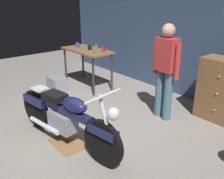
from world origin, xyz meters
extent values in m
plane|color=gray|center=(0.00, 0.00, 0.00)|extent=(12.00, 12.00, 0.00)
cube|color=#384C70|center=(0.00, 2.80, 1.55)|extent=(8.00, 0.12, 3.10)
cube|color=brown|center=(-1.88, 1.51, 0.88)|extent=(1.30, 0.64, 0.04)
cylinder|color=#2D2D33|center=(-2.47, 1.25, 0.43)|extent=(0.05, 0.05, 0.86)
cylinder|color=#2D2D33|center=(-1.29, 1.25, 0.43)|extent=(0.05, 0.05, 0.86)
cylinder|color=#2D2D33|center=(-2.47, 1.77, 0.43)|extent=(0.05, 0.05, 0.86)
cylinder|color=#2D2D33|center=(-1.29, 1.77, 0.43)|extent=(0.05, 0.05, 0.86)
cylinder|color=black|center=(0.72, -0.07, 0.32)|extent=(0.64, 0.16, 0.64)
cylinder|color=black|center=(-0.81, -0.29, 0.32)|extent=(0.64, 0.16, 0.64)
cube|color=#191E4C|center=(0.72, -0.07, 0.50)|extent=(0.46, 0.20, 0.10)
cube|color=#191E4C|center=(-0.76, -0.28, 0.50)|extent=(0.54, 0.25, 0.12)
cube|color=gray|center=(-0.09, -0.19, 0.34)|extent=(0.47, 0.30, 0.28)
cube|color=#191E4C|center=(0.01, -0.17, 0.55)|extent=(1.10, 0.25, 0.10)
ellipsoid|color=#191E4C|center=(0.20, -0.14, 0.70)|extent=(0.47, 0.28, 0.20)
cube|color=black|center=(-0.24, -0.21, 0.70)|extent=(0.39, 0.29, 0.10)
cube|color=silver|center=(-0.64, -0.26, 0.72)|extent=(0.27, 0.23, 0.03)
cylinder|color=silver|center=(0.78, -0.06, 0.65)|extent=(0.27, 0.09, 0.68)
cylinder|color=silver|center=(0.74, -0.07, 0.98)|extent=(0.12, 0.60, 0.03)
sphere|color=silver|center=(0.90, -0.04, 0.80)|extent=(0.16, 0.16, 0.16)
cylinder|color=silver|center=(-0.37, -0.37, 0.22)|extent=(0.70, 0.17, 0.07)
cylinder|color=#466A7C|center=(0.45, 1.58, 0.44)|extent=(0.15, 0.15, 0.88)
cylinder|color=#466A7C|center=(0.25, 1.60, 0.44)|extent=(0.15, 0.15, 0.88)
cube|color=#BF3333|center=(0.35, 1.59, 1.16)|extent=(0.40, 0.25, 0.56)
cylinder|color=#BF3333|center=(0.59, 1.57, 1.08)|extent=(0.09, 0.09, 0.58)
cylinder|color=#BF3333|center=(0.11, 1.61, 1.08)|extent=(0.09, 0.09, 0.58)
sphere|color=tan|center=(0.35, 1.59, 1.56)|extent=(0.22, 0.22, 0.22)
cube|color=brown|center=(1.07, 2.30, 0.55)|extent=(0.80, 0.44, 1.10)
sphere|color=tan|center=(1.07, 2.07, 0.85)|extent=(0.04, 0.04, 0.04)
sphere|color=tan|center=(1.07, 2.07, 0.55)|extent=(0.04, 0.04, 0.04)
sphere|color=tan|center=(1.07, 2.07, 0.25)|extent=(0.04, 0.04, 0.04)
cube|color=olive|center=(0.01, -0.18, 0.01)|extent=(0.56, 0.40, 0.01)
cube|color=gray|center=(-2.03, 0.76, 0.17)|extent=(0.44, 0.32, 0.34)
cylinder|color=#2D51AD|center=(-2.22, 1.47, 0.96)|extent=(0.09, 0.09, 0.11)
torus|color=#2D51AD|center=(-2.17, 1.47, 0.96)|extent=(0.06, 0.01, 0.06)
cylinder|color=red|center=(-1.44, 1.65, 0.95)|extent=(0.07, 0.07, 0.11)
torus|color=red|center=(-1.40, 1.65, 0.96)|extent=(0.06, 0.01, 0.06)
cylinder|color=black|center=(-1.80, 1.53, 0.96)|extent=(0.09, 0.09, 0.11)
torus|color=black|center=(-1.75, 1.53, 0.96)|extent=(0.06, 0.01, 0.06)
cylinder|color=#4C8C4C|center=(-1.39, 1.40, 0.99)|extent=(0.06, 0.06, 0.18)
cylinder|color=#4C8C4C|center=(-1.39, 1.40, 1.10)|extent=(0.03, 0.03, 0.05)
cylinder|color=black|center=(-1.39, 1.40, 1.14)|extent=(0.03, 0.03, 0.01)
camera|label=1|loc=(2.88, -1.73, 2.10)|focal=39.80mm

